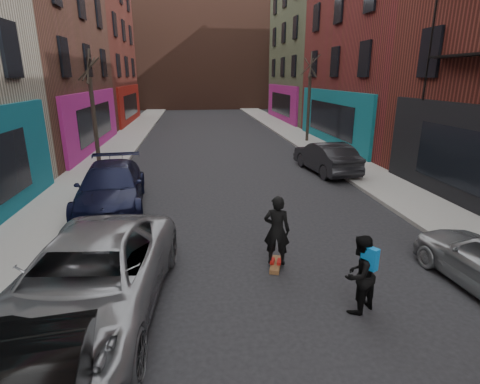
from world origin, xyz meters
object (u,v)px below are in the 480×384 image
object	(u,v)px
skateboard	(276,265)
skateboarder	(277,230)
tree_right_far	(309,89)
parked_left_end	(111,187)
parked_left_far	(89,280)
pedestrian	(359,274)
tree_left_far	(92,98)
parked_right_end	(326,157)

from	to	relation	value
skateboard	skateboarder	world-z (taller)	skateboarder
tree_right_far	parked_left_end	world-z (taller)	tree_right_far
parked_left_far	pedestrian	world-z (taller)	pedestrian
tree_left_far	parked_left_end	bearing A→B (deg)	-73.61
skateboard	skateboarder	bearing A→B (deg)	0.00
parked_left_end	tree_right_far	bearing A→B (deg)	43.67
parked_left_end	pedestrian	distance (m)	8.86
parked_right_end	tree_right_far	bearing A→B (deg)	-107.74
skateboard	skateboarder	size ratio (longest dim) A/B	0.48
skateboard	tree_left_far	bearing A→B (deg)	138.70
parked_left_far	skateboarder	xyz separation A→B (m)	(3.84, 1.47, 0.16)
tree_right_far	skateboarder	bearing A→B (deg)	-109.26
tree_left_far	skateboard	world-z (taller)	tree_left_far
tree_left_far	pedestrian	size ratio (longest dim) A/B	4.16
parked_right_end	skateboarder	world-z (taller)	skateboarder
tree_left_far	parked_left_far	world-z (taller)	tree_left_far
tree_left_far	parked_left_far	bearing A→B (deg)	-77.96
tree_left_far	skateboard	distance (m)	13.14
tree_right_far	parked_left_end	bearing A→B (deg)	-131.00
parked_left_far	parked_left_end	bearing A→B (deg)	102.98
tree_right_far	parked_right_end	size ratio (longest dim) A/B	1.55
tree_right_far	parked_left_far	world-z (taller)	tree_right_far
parked_left_far	skateboard	xyz separation A→B (m)	(3.84, 1.47, -0.73)
tree_left_far	pedestrian	xyz separation A→B (m)	(7.65, -12.84, -2.59)
tree_left_far	pedestrian	bearing A→B (deg)	-59.21
tree_right_far	parked_left_end	size ratio (longest dim) A/B	1.30
tree_left_far	parked_right_end	size ratio (longest dim) A/B	1.49
parked_left_far	tree_right_far	bearing A→B (deg)	67.48
skateboard	tree_right_far	bearing A→B (deg)	88.79
tree_right_far	skateboard	size ratio (longest dim) A/B	8.50
tree_left_far	skateboarder	distance (m)	12.95
skateboard	skateboarder	distance (m)	0.89
parked_left_end	pedestrian	world-z (taller)	pedestrian
tree_right_far	parked_right_end	distance (m)	8.80
tree_left_far	parked_right_end	world-z (taller)	tree_left_far
tree_left_far	tree_right_far	size ratio (longest dim) A/B	0.96
tree_right_far	tree_left_far	bearing A→B (deg)	-154.18
parked_left_end	tree_left_far	bearing A→B (deg)	101.06
tree_right_far	skateboarder	distance (m)	18.13
parked_left_end	parked_right_end	world-z (taller)	parked_left_end
tree_right_far	parked_left_far	distance (m)	21.01
parked_left_end	skateboard	bearing A→B (deg)	-50.92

